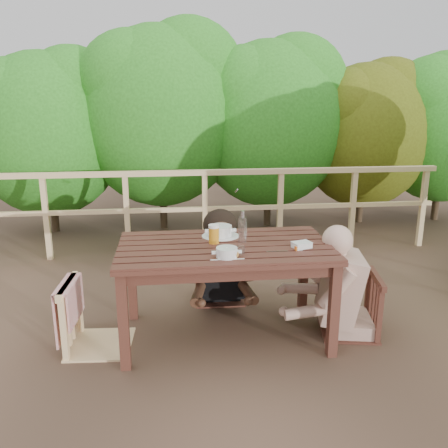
{
  "coord_description": "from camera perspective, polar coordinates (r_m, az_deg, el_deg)",
  "views": [
    {
      "loc": [
        -0.39,
        -3.33,
        1.84
      ],
      "look_at": [
        0.0,
        0.05,
        0.9
      ],
      "focal_mm": 37.64,
      "sensor_mm": 36.0,
      "label": 1
    }
  ],
  "objects": [
    {
      "name": "chair_left",
      "position": [
        3.59,
        -15.25,
        -7.29
      ],
      "size": [
        0.51,
        0.51,
        0.97
      ],
      "primitive_type": "cube",
      "rotation": [
        0.0,
        0.0,
        1.51
      ],
      "color": "#E6BF86",
      "rests_on": "ground"
    },
    {
      "name": "diner_right",
      "position": [
        3.75,
        15.94,
        -2.52
      ],
      "size": [
        0.81,
        0.7,
        1.44
      ],
      "primitive_type": null,
      "rotation": [
        0.0,
        0.0,
        1.38
      ],
      "color": "tan",
      "rests_on": "ground"
    },
    {
      "name": "railing",
      "position": [
        5.51,
        -2.33,
        1.39
      ],
      "size": [
        5.6,
        0.1,
        1.01
      ],
      "primitive_type": "cube",
      "color": "#E6BF86",
      "rests_on": "ground"
    },
    {
      "name": "soup_far",
      "position": [
        3.74,
        -0.42,
        -0.94
      ],
      "size": [
        0.3,
        0.3,
        0.1
      ],
      "primitive_type": "cylinder",
      "color": "white",
      "rests_on": "table"
    },
    {
      "name": "beer_glass",
      "position": [
        3.55,
        -1.24,
        -1.34
      ],
      "size": [
        0.08,
        0.08,
        0.16
      ],
      "primitive_type": "cylinder",
      "color": "orange",
      "rests_on": "table"
    },
    {
      "name": "bread_roll",
      "position": [
        3.25,
        0.79,
        -3.7
      ],
      "size": [
        0.12,
        0.09,
        0.07
      ],
      "primitive_type": "ellipsoid",
      "color": "#B07B32",
      "rests_on": "table"
    },
    {
      "name": "chair_far",
      "position": [
        4.28,
        -0.61,
        -3.53
      ],
      "size": [
        0.46,
        0.46,
        0.89
      ],
      "primitive_type": "cube",
      "rotation": [
        0.0,
        0.0,
        -0.03
      ],
      "color": "#412118",
      "rests_on": "ground"
    },
    {
      "name": "tumbler",
      "position": [
        3.33,
        2.08,
        -3.26
      ],
      "size": [
        0.06,
        0.06,
        0.07
      ],
      "primitive_type": "cylinder",
      "color": "silver",
      "rests_on": "table"
    },
    {
      "name": "soup_near",
      "position": [
        3.25,
        0.34,
        -3.59
      ],
      "size": [
        0.25,
        0.25,
        0.08
      ],
      "primitive_type": "cylinder",
      "color": "silver",
      "rests_on": "table"
    },
    {
      "name": "chair_right",
      "position": [
        3.83,
        15.23,
        -6.36
      ],
      "size": [
        0.53,
        0.53,
        0.91
      ],
      "primitive_type": "cube",
      "rotation": [
        0.0,
        0.0,
        -1.76
      ],
      "color": "#412118",
      "rests_on": "ground"
    },
    {
      "name": "hedge_row",
      "position": [
        6.58,
        0.32,
        15.95
      ],
      "size": [
        6.6,
        1.6,
        3.8
      ],
      "primitive_type": null,
      "color": "#28731C",
      "rests_on": "ground"
    },
    {
      "name": "table",
      "position": [
        3.66,
        0.09,
        -8.27
      ],
      "size": [
        1.59,
        0.9,
        0.74
      ],
      "primitive_type": "cube",
      "color": "#412118",
      "rests_on": "ground"
    },
    {
      "name": "ground",
      "position": [
        3.82,
        0.09,
        -13.33
      ],
      "size": [
        60.0,
        60.0,
        0.0
      ],
      "primitive_type": "plane",
      "color": "brown",
      "rests_on": "ground"
    },
    {
      "name": "bottle",
      "position": [
        3.55,
        2.26,
        -0.44
      ],
      "size": [
        0.06,
        0.06,
        0.26
      ],
      "primitive_type": "cylinder",
      "color": "silver",
      "rests_on": "table"
    },
    {
      "name": "woman",
      "position": [
        4.23,
        -0.65,
        -0.5
      ],
      "size": [
        0.56,
        0.69,
        1.35
      ],
      "primitive_type": null,
      "rotation": [
        0.0,
        0.0,
        3.12
      ],
      "color": "black",
      "rests_on": "ground"
    },
    {
      "name": "butter_tub",
      "position": [
        3.5,
        9.41,
        -2.63
      ],
      "size": [
        0.16,
        0.13,
        0.06
      ],
      "primitive_type": "cube",
      "rotation": [
        0.0,
        0.0,
        0.3
      ],
      "color": "white",
      "rests_on": "table"
    }
  ]
}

